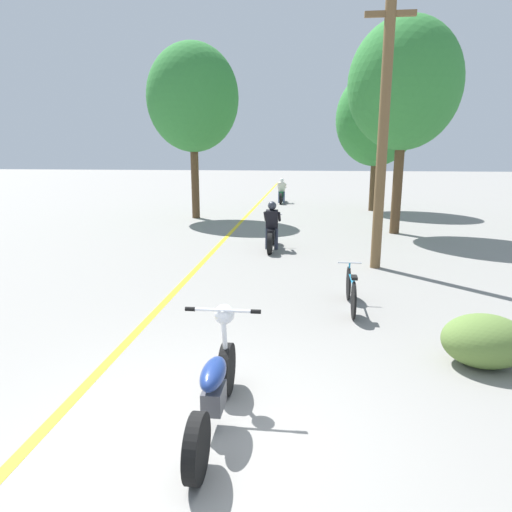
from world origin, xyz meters
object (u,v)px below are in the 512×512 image
at_px(utility_pole, 383,131).
at_px(roadside_tree_left, 193,98).
at_px(roadside_tree_right_near, 404,85).
at_px(bicycle_parked, 351,290).
at_px(motorcycle_rider_lead, 272,231).
at_px(motorcycle_rider_far, 282,194).
at_px(roadside_tree_right_far, 377,119).
at_px(motorcycle_foreground, 215,386).

bearing_deg(utility_pole, roadside_tree_left, 129.62).
distance_m(roadside_tree_right_near, bicycle_parked, 9.38).
distance_m(motorcycle_rider_lead, motorcycle_rider_far, 11.88).
bearing_deg(roadside_tree_right_near, roadside_tree_right_far, 89.68).
bearing_deg(bicycle_parked, motorcycle_rider_lead, 110.27).
bearing_deg(utility_pole, roadside_tree_right_near, 74.95).
bearing_deg(utility_pole, roadside_tree_right_far, 82.98).
xyz_separation_m(utility_pole, roadside_tree_right_near, (1.31, 4.87, 1.60)).
bearing_deg(roadside_tree_right_far, motorcycle_rider_lead, -113.92).
bearing_deg(roadside_tree_right_far, bicycle_parked, -98.96).
xyz_separation_m(roadside_tree_right_far, motorcycle_foreground, (-3.91, -17.79, -3.73)).
xyz_separation_m(roadside_tree_right_near, motorcycle_foreground, (-3.87, -11.75, -4.38)).
height_order(roadside_tree_right_near, motorcycle_rider_lead, roadside_tree_right_near).
distance_m(roadside_tree_right_far, motorcycle_rider_far, 6.41).
relative_size(roadside_tree_left, motorcycle_foreground, 3.35).
bearing_deg(motorcycle_foreground, roadside_tree_right_near, 71.76).
relative_size(roadside_tree_right_far, motorcycle_rider_far, 3.04).
height_order(roadside_tree_left, motorcycle_rider_lead, roadside_tree_left).
bearing_deg(motorcycle_rider_far, roadside_tree_right_far, -32.29).
bearing_deg(roadside_tree_right_near, bicycle_parked, -105.27).
bearing_deg(motorcycle_foreground, utility_pole, 69.57).
bearing_deg(motorcycle_rider_far, utility_pole, -77.29).
height_order(roadside_tree_right_near, motorcycle_foreground, roadside_tree_right_near).
bearing_deg(motorcycle_foreground, roadside_tree_left, 104.56).
bearing_deg(roadside_tree_right_near, motorcycle_rider_lead, -142.79).
bearing_deg(roadside_tree_right_far, roadside_tree_left, -157.09).
height_order(motorcycle_rider_far, bicycle_parked, motorcycle_rider_far).
xyz_separation_m(motorcycle_foreground, bicycle_parked, (1.70, 3.81, -0.10)).
relative_size(utility_pole, motorcycle_rider_lead, 3.25).
distance_m(roadside_tree_left, bicycle_parked, 12.85).
height_order(motorcycle_rider_lead, motorcycle_rider_far, motorcycle_rider_lead).
relative_size(roadside_tree_right_far, bicycle_parked, 3.77).
distance_m(roadside_tree_left, motorcycle_foreground, 15.64).
bearing_deg(motorcycle_rider_lead, motorcycle_foreground, -89.26).
xyz_separation_m(utility_pole, bicycle_parked, (-0.86, -3.08, -2.87)).
relative_size(roadside_tree_right_near, motorcycle_rider_far, 3.33).
xyz_separation_m(roadside_tree_right_near, motorcycle_rider_far, (-4.40, 8.84, -4.33)).
xyz_separation_m(utility_pole, roadside_tree_right_far, (1.34, 10.91, 0.95)).
bearing_deg(motorcycle_foreground, motorcycle_rider_lead, 90.74).
distance_m(utility_pole, motorcycle_rider_far, 14.32).
distance_m(motorcycle_foreground, motorcycle_rider_far, 20.60).
distance_m(roadside_tree_right_far, roadside_tree_left, 8.37).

